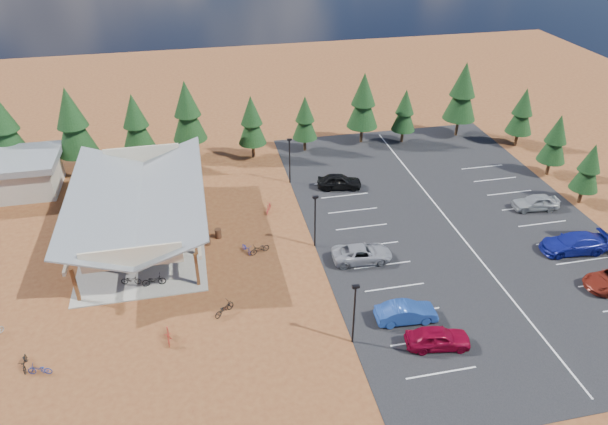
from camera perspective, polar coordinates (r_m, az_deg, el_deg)
The scene contains 43 objects.
ground at distance 46.30m, azimuth -4.38°, elevation -5.65°, with size 140.00×140.00×0.00m, color brown.
asphalt_lot at distance 53.52m, azimuth 15.13°, elevation -1.03°, with size 27.00×44.00×0.04m, color black.
concrete_pad at distance 52.14m, azimuth -16.44°, elevation -2.18°, with size 10.60×18.60×0.10m, color gray.
bike_pavilion at distance 50.20m, azimuth -17.09°, elevation 1.39°, with size 11.65×19.40×4.97m.
outbuilding at distance 63.64m, azimuth -28.92°, elevation 3.49°, with size 11.00×7.00×3.90m.
lamp_post_0 at distance 37.70m, azimuth 5.32°, elevation -10.20°, with size 0.50×0.25×5.14m.
lamp_post_1 at distance 46.91m, azimuth 1.17°, elevation -0.55°, with size 0.50×0.25×5.14m.
lamp_post_2 at distance 57.17m, azimuth -1.53°, elevation 5.79°, with size 0.50×0.25×5.14m.
trash_bin_0 at distance 49.27m, azimuth -10.16°, elevation -2.87°, with size 0.60×0.60×0.90m, color #3F2516.
trash_bin_1 at distance 50.00m, azimuth -9.03°, elevation -2.18°, with size 0.60×0.60×0.90m, color #3F2516.
pine_0 at distance 65.98m, azimuth -29.09°, elevation 7.94°, with size 3.99×3.99×9.30m.
pine_1 at distance 63.03m, azimuth -23.23°, elevation 8.75°, with size 4.22×4.22×9.83m.
pine_2 at distance 63.00m, azimuth -17.31°, elevation 9.04°, with size 3.61×3.61×8.40m.
pine_3 at distance 63.45m, azimuth -12.18°, elevation 10.37°, with size 3.91×3.91×9.12m.
pine_4 at distance 62.45m, azimuth -5.54°, elevation 9.61°, with size 3.22×3.22×7.50m.
pine_5 at distance 64.02m, azimuth 0.10°, elevation 9.93°, with size 2.92×2.92×6.81m.
pine_6 at distance 66.15m, azimuth 6.27°, elevation 11.61°, with size 3.77×3.77×8.79m.
pine_7 at distance 67.37m, azimuth 10.55°, elevation 10.50°, with size 2.90×2.90×6.75m.
pine_8 at distance 70.31m, azimuth 16.35°, elevation 12.09°, with size 4.04×4.04×9.40m.
pine_11 at distance 59.92m, azimuth 27.82°, elevation 4.21°, with size 2.77×2.77×6.45m.
pine_12 at distance 64.23m, azimuth 24.98°, elevation 7.04°, with size 3.00×3.00×6.99m.
pine_13 at distance 70.15m, azimuth 22.01°, elevation 9.86°, with size 3.12×3.12×7.27m.
bike_0 at distance 46.05m, azimuth -17.75°, elevation -6.77°, with size 0.57×1.64×0.86m, color black.
bike_1 at distance 51.22m, azimuth -18.33°, elevation -2.43°, with size 0.49×1.75×1.05m, color gray.
bike_2 at distance 52.95m, azimuth -19.69°, elevation -1.58°, with size 0.62×1.77×0.93m, color navy.
bike_3 at distance 57.57m, azimuth -17.29°, elevation 1.70°, with size 0.42×1.47×0.88m, color maroon.
bike_4 at distance 45.38m, azimuth -15.53°, elevation -6.89°, with size 0.66×1.90×1.00m, color black.
bike_5 at distance 49.30m, azimuth -12.58°, elevation -2.94°, with size 0.48×1.69×1.02m, color #92959A.
bike_6 at distance 53.92m, azimuth -12.83°, elevation 0.21°, with size 0.56×1.61×0.85m, color #1B4F9C.
bike_7 at distance 55.31m, azimuth -14.35°, elevation 1.00°, with size 0.50×1.78×1.07m, color maroon.
bike_8 at distance 42.07m, azimuth -27.33°, elevation -13.83°, with size 0.61×1.74×0.92m, color black.
bike_10 at distance 41.18m, azimuth -26.06°, elevation -14.64°, with size 0.56×1.61×0.85m, color navy.
bike_11 at distance 40.45m, azimuth -14.11°, elevation -12.43°, with size 0.50×1.77×1.07m, color maroon.
bike_12 at distance 41.79m, azimuth -8.40°, elevation -9.97°, with size 0.66×1.89×0.99m, color black.
bike_14 at distance 47.82m, azimuth -6.07°, elevation -3.77°, with size 0.53×1.53×0.80m, color #2026A0.
bike_15 at distance 53.21m, azimuth -3.75°, elevation 0.50°, with size 0.44×1.55×0.93m, color maroon.
bike_16 at distance 47.53m, azimuth -4.68°, elevation -3.82°, with size 0.64×1.83×0.96m, color black.
car_0 at distance 39.83m, azimuth 13.92°, elevation -12.69°, with size 1.82×4.52×1.54m, color maroon.
car_1 at distance 41.30m, azimuth 10.70°, elevation -10.30°, with size 1.60×4.58×1.51m, color #20459B.
car_2 at distance 46.61m, azimuth 6.13°, elevation -4.30°, with size 2.38×5.17×1.44m, color #94959B.
car_4 at distance 57.16m, azimuth 3.74°, elevation 3.30°, with size 1.86×4.61×1.57m, color black.
car_7 at distance 52.93m, azimuth 26.54°, elevation -2.91°, with size 2.34×5.76×1.67m, color navy.
car_8 at distance 58.06m, azimuth 23.21°, elevation 1.00°, with size 1.80×4.48×1.53m, color #929598.
Camera 1 is at (-4.10, -36.48, 28.22)m, focal length 32.00 mm.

